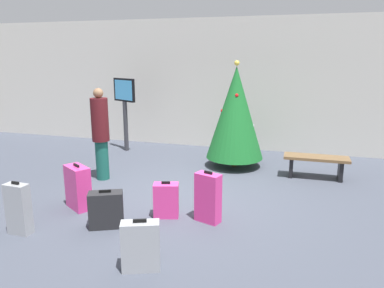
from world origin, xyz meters
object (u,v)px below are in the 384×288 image
at_px(flight_info_kiosk, 125,101).
at_px(waiting_bench, 316,162).
at_px(suitcase_5, 166,200).
at_px(holiday_tree, 235,113).
at_px(suitcase_3, 208,198).
at_px(suitcase_2, 141,246).
at_px(suitcase_4, 78,187).
at_px(suitcase_0, 18,209).
at_px(traveller_0, 101,132).
at_px(suitcase_1, 106,210).

distance_m(flight_info_kiosk, waiting_bench, 5.12).
bearing_deg(suitcase_5, holiday_tree, 79.38).
bearing_deg(suitcase_3, suitcase_2, -106.73).
bearing_deg(holiday_tree, suitcase_4, -124.00).
bearing_deg(suitcase_3, suitcase_0, -155.44).
height_order(suitcase_3, suitcase_4, suitcase_3).
xyz_separation_m(holiday_tree, flight_info_kiosk, (-3.11, 0.62, 0.08)).
xyz_separation_m(traveller_0, suitcase_1, (1.19, -1.98, -0.74)).
xyz_separation_m(waiting_bench, suitcase_1, (-3.13, -3.29, -0.07)).
xyz_separation_m(traveller_0, suitcase_5, (1.94, -1.38, -0.73)).
xyz_separation_m(holiday_tree, suitcase_4, (-2.14, -3.17, -0.90)).
bearing_deg(suitcase_1, suitcase_2, -42.86).
bearing_deg(flight_info_kiosk, traveller_0, -75.61).
xyz_separation_m(suitcase_3, suitcase_5, (-0.69, -0.02, -0.11)).
bearing_deg(flight_info_kiosk, suitcase_0, -82.07).
xyz_separation_m(waiting_bench, suitcase_3, (-1.70, -2.67, 0.04)).
distance_m(waiting_bench, traveller_0, 4.57).
height_order(waiting_bench, suitcase_5, suitcase_5).
bearing_deg(suitcase_0, traveller_0, 91.82).
xyz_separation_m(flight_info_kiosk, suitcase_2, (2.76, -5.20, -1.05)).
height_order(suitcase_0, suitcase_2, suitcase_0).
distance_m(suitcase_1, suitcase_3, 1.57).
bearing_deg(suitcase_1, suitcase_5, 38.69).
height_order(traveller_0, suitcase_1, traveller_0).
distance_m(traveller_0, suitcase_4, 1.65).
xyz_separation_m(flight_info_kiosk, suitcase_0, (0.67, -4.84, -0.98)).
relative_size(holiday_tree, suitcase_1, 4.11).
bearing_deg(holiday_tree, suitcase_0, -120.01).
xyz_separation_m(holiday_tree, traveller_0, (-2.51, -1.69, -0.26)).
height_order(flight_info_kiosk, suitcase_5, flight_info_kiosk).
bearing_deg(suitcase_4, flight_info_kiosk, 104.41).
distance_m(flight_info_kiosk, suitcase_3, 4.98).
bearing_deg(traveller_0, suitcase_3, -27.39).
height_order(traveller_0, suitcase_2, traveller_0).
height_order(holiday_tree, suitcase_0, holiday_tree).
bearing_deg(suitcase_1, suitcase_3, 23.43).
xyz_separation_m(suitcase_1, suitcase_2, (0.97, -0.90, 0.03)).
xyz_separation_m(flight_info_kiosk, suitcase_5, (2.53, -3.70, -1.08)).
xyz_separation_m(waiting_bench, suitcase_0, (-4.25, -3.83, 0.03)).
bearing_deg(suitcase_1, suitcase_4, 147.98).
xyz_separation_m(suitcase_1, suitcase_5, (0.75, 0.60, 0.00)).
bearing_deg(traveller_0, suitcase_1, -58.97).
bearing_deg(flight_info_kiosk, suitcase_3, -48.80).
relative_size(suitcase_2, suitcase_4, 0.85).
bearing_deg(suitcase_0, waiting_bench, 42.08).
relative_size(waiting_bench, suitcase_5, 2.22).
height_order(flight_info_kiosk, suitcase_1, flight_info_kiosk).
xyz_separation_m(suitcase_1, suitcase_3, (1.43, 0.62, 0.11)).
bearing_deg(suitcase_4, suitcase_3, 2.87).
xyz_separation_m(suitcase_0, suitcase_2, (2.09, -0.36, -0.07)).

